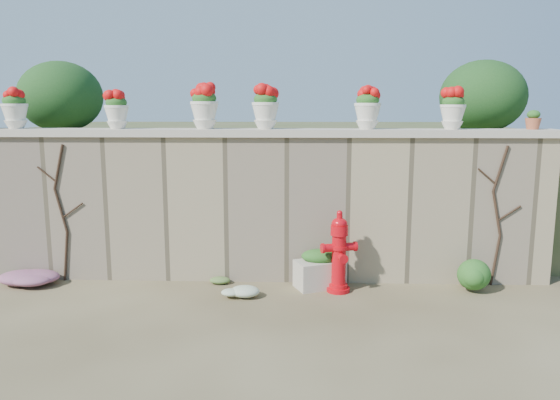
{
  "coord_description": "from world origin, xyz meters",
  "views": [
    {
      "loc": [
        0.58,
        -5.64,
        2.43
      ],
      "look_at": [
        0.33,
        1.4,
        1.19
      ],
      "focal_mm": 35.0,
      "sensor_mm": 36.0,
      "label": 1
    }
  ],
  "objects_px": {
    "fire_hydrant": "(339,252)",
    "planter_box": "(320,270)",
    "terracotta_pot": "(533,121)",
    "urn_pot_0": "(15,109)"
  },
  "relations": [
    {
      "from": "fire_hydrant",
      "to": "planter_box",
      "type": "bearing_deg",
      "value": 130.48
    },
    {
      "from": "fire_hydrant",
      "to": "planter_box",
      "type": "xyz_separation_m",
      "value": [
        -0.24,
        0.16,
        -0.3
      ]
    },
    {
      "from": "fire_hydrant",
      "to": "terracotta_pot",
      "type": "relative_size",
      "value": 4.35
    },
    {
      "from": "planter_box",
      "to": "terracotta_pot",
      "type": "height_order",
      "value": "terracotta_pot"
    },
    {
      "from": "planter_box",
      "to": "terracotta_pot",
      "type": "xyz_separation_m",
      "value": [
        2.83,
        0.39,
        1.97
      ]
    },
    {
      "from": "urn_pot_0",
      "to": "terracotta_pot",
      "type": "xyz_separation_m",
      "value": [
        7.01,
        -0.0,
        -0.16
      ]
    },
    {
      "from": "fire_hydrant",
      "to": "terracotta_pot",
      "type": "distance_m",
      "value": 3.13
    },
    {
      "from": "terracotta_pot",
      "to": "urn_pot_0",
      "type": "bearing_deg",
      "value": 180.0
    },
    {
      "from": "urn_pot_0",
      "to": "terracotta_pot",
      "type": "relative_size",
      "value": 2.21
    },
    {
      "from": "fire_hydrant",
      "to": "planter_box",
      "type": "relative_size",
      "value": 1.49
    }
  ]
}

